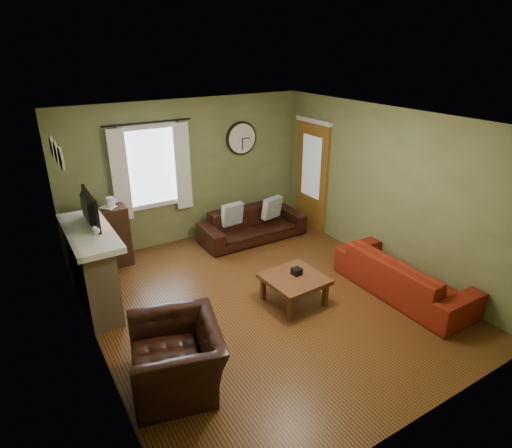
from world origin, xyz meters
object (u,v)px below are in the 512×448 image
coffee_table (294,290)px  sofa_brown (252,224)px  armchair (177,357)px  bookshelf (102,239)px  sofa_red (403,275)px

coffee_table → sofa_brown: bearing=74.2°
armchair → sofa_brown: bearing=151.0°
bookshelf → sofa_brown: (2.68, -0.32, -0.22)m
bookshelf → armchair: (0.04, -3.13, -0.16)m
sofa_red → armchair: (-3.55, 0.02, 0.04)m
sofa_red → armchair: 3.55m
bookshelf → coffee_table: size_ratio=1.29×
sofa_brown → sofa_red: size_ratio=0.94×
bookshelf → sofa_red: bearing=-41.3°
sofa_brown → sofa_red: bearing=-72.2°
armchair → coffee_table: bearing=121.4°
sofa_red → armchair: size_ratio=1.96×
sofa_brown → coffee_table: size_ratio=2.52×
bookshelf → sofa_brown: bearing=-6.8°
sofa_brown → armchair: (-2.64, -2.81, 0.06)m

